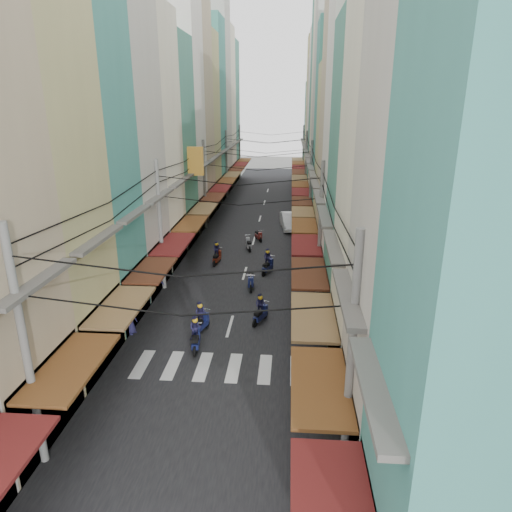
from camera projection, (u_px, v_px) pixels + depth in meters
The scene contains 15 objects.
ground at pixel (234, 310), 26.19m from camera, with size 160.00×160.00×0.00m, color slate.
road at pixel (259, 223), 45.09m from camera, with size 10.00×80.00×0.02m, color black.
sidewalk_left at pixel (194, 222), 45.55m from camera, with size 3.00×80.00×0.06m, color slate.
sidewalk_right at pixel (325, 224), 44.63m from camera, with size 3.00×80.00×0.06m, color slate.
crosswalk at pixel (218, 367), 20.51m from camera, with size 7.55×2.40×0.01m.
building_row_left at pixel (165, 122), 39.30m from camera, with size 7.80×67.67×23.70m.
building_row_right at pixel (350, 127), 38.18m from camera, with size 7.80×68.98×22.59m.
utility_poles at pixel (255, 162), 38.29m from camera, with size 10.20×66.13×8.20m.
white_car at pixel (290, 229), 43.23m from camera, with size 5.28×2.07×1.86m, color white.
bicycle at pixel (348, 317), 25.42m from camera, with size 0.65×1.73×1.19m, color black.
moving_scooters at pixel (237, 283), 28.87m from camera, with size 4.33×20.32×1.79m.
parked_scooters at pixel (304, 337), 22.23m from camera, with size 13.28×12.49×1.02m.
pedestrians at pixel (175, 272), 29.15m from camera, with size 14.17×26.70×2.22m.
market_umbrella at pixel (357, 322), 20.08m from camera, with size 2.30×2.30×2.43m.
traffic_sign at pixel (322, 281), 25.01m from camera, with size 0.10×0.62×2.84m.
Camera 1 is at (3.03, -23.68, 11.29)m, focal length 32.00 mm.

